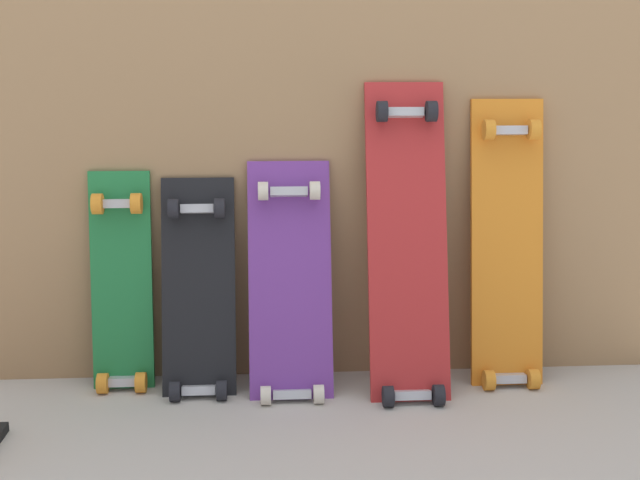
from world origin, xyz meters
name	(u,v)px	position (x,y,z in m)	size (l,w,h in m)	color
ground_plane	(318,378)	(0.00, 0.00, 0.00)	(12.00, 12.00, 0.00)	#B2AAA0
plywood_wall_panel	(317,112)	(0.00, 0.07, 0.77)	(2.10, 0.04, 1.54)	#99724C
skateboard_green	(122,292)	(-0.56, -0.01, 0.27)	(0.17, 0.15, 0.68)	#1E7238
skateboard_black	(199,299)	(-0.34, -0.05, 0.26)	(0.20, 0.22, 0.66)	black
skateboard_purple	(290,292)	(-0.08, -0.07, 0.28)	(0.23, 0.26, 0.71)	#6B338C
skateboard_red	(408,253)	(0.24, -0.08, 0.39)	(0.22, 0.30, 0.92)	#B22626
skateboard_orange	(507,255)	(0.54, -0.03, 0.37)	(0.21, 0.20, 0.88)	orange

